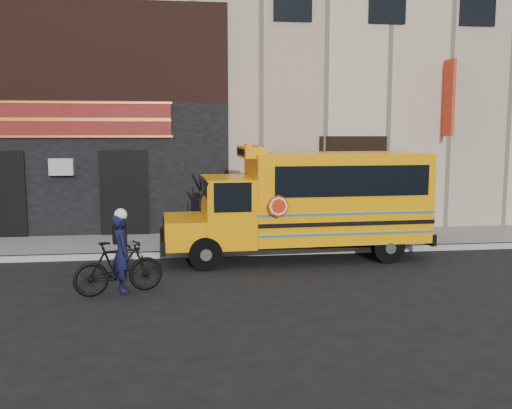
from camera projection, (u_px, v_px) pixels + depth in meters
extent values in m
plane|color=black|center=(249.00, 280.00, 12.67)|extent=(120.00, 120.00, 0.00)
cube|color=#A1A09B|center=(238.00, 253.00, 15.22)|extent=(40.00, 0.20, 0.15)
cube|color=slate|center=(233.00, 242.00, 16.70)|extent=(40.00, 3.00, 0.15)
cube|color=#BCAB8D|center=(218.00, 58.00, 22.23)|extent=(20.00, 10.00, 12.00)
cube|color=black|center=(64.00, 170.00, 17.23)|extent=(10.00, 0.30, 4.00)
cube|color=black|center=(58.00, 51.00, 16.79)|extent=(10.00, 0.28, 3.00)
cube|color=maroon|center=(60.00, 119.00, 16.87)|extent=(6.50, 0.12, 1.10)
cube|color=black|center=(1.00, 196.00, 16.95)|extent=(1.30, 0.10, 2.50)
cube|color=black|center=(124.00, 194.00, 17.41)|extent=(1.30, 0.10, 2.50)
cube|color=red|center=(449.00, 98.00, 18.08)|extent=(0.10, 0.70, 2.40)
cylinder|color=black|center=(205.00, 254.00, 13.59)|extent=(0.81, 0.31, 0.80)
cylinder|color=black|center=(200.00, 239.00, 15.44)|extent=(0.81, 0.31, 0.80)
cylinder|color=black|center=(388.00, 247.00, 14.35)|extent=(0.81, 0.31, 0.80)
cylinder|color=black|center=(362.00, 234.00, 16.21)|extent=(0.81, 0.31, 0.80)
cube|color=orange|center=(184.00, 231.00, 14.39)|extent=(1.08, 2.04, 0.70)
cube|color=black|center=(163.00, 241.00, 14.33)|extent=(0.21, 2.05, 0.35)
cube|color=orange|center=(228.00, 210.00, 14.51)|extent=(1.29, 2.15, 1.70)
cube|color=black|center=(205.00, 195.00, 14.36)|extent=(0.13, 1.80, 0.90)
cube|color=orange|center=(335.00, 196.00, 14.94)|extent=(4.59, 2.39, 2.25)
cube|color=black|center=(415.00, 233.00, 15.46)|extent=(0.21, 2.20, 0.30)
cube|color=black|center=(354.00, 181.00, 13.82)|extent=(3.90, 0.20, 0.75)
cube|color=orange|center=(251.00, 152.00, 14.42)|extent=(0.57, 1.62, 0.28)
cylinder|color=red|center=(278.00, 206.00, 13.38)|extent=(0.52, 0.05, 0.52)
cylinder|color=#454E47|center=(324.00, 195.00, 15.41)|extent=(0.07, 0.07, 3.18)
cube|color=red|center=(324.00, 158.00, 15.20)|extent=(0.07, 0.28, 0.40)
cube|color=white|center=(324.00, 177.00, 15.27)|extent=(0.07, 0.28, 0.35)
imported|color=black|center=(119.00, 267.00, 11.58)|extent=(1.89, 1.07, 1.10)
imported|color=black|center=(122.00, 255.00, 11.60)|extent=(0.52, 0.66, 1.59)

